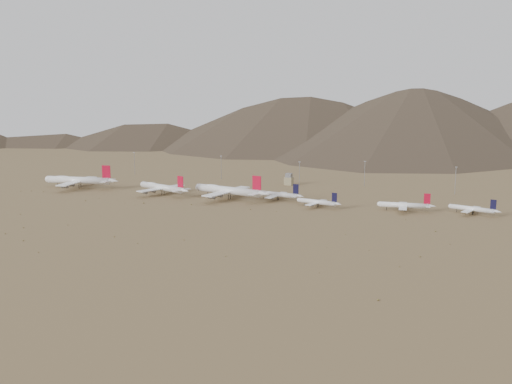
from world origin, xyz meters
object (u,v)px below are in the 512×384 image
at_px(widebody_centre, 162,187).
at_px(narrowbody_b, 318,202).
at_px(widebody_east, 228,190).
at_px(control_tower, 289,180).
at_px(narrowbody_a, 278,195).
at_px(widebody_west, 79,180).

distance_m(widebody_centre, narrowbody_b, 150.05).
bearing_deg(narrowbody_b, widebody_east, -171.43).
height_order(narrowbody_b, control_tower, narrowbody_b).
distance_m(narrowbody_a, narrowbody_b, 44.72).
bearing_deg(widebody_east, narrowbody_b, 6.92).
bearing_deg(widebody_centre, widebody_west, -161.24).
bearing_deg(widebody_east, widebody_west, -168.97).
distance_m(widebody_east, narrowbody_a, 44.11).
bearing_deg(widebody_centre, narrowbody_a, 25.96).
xyz_separation_m(widebody_east, narrowbody_a, (42.11, 12.78, -2.97)).
relative_size(widebody_centre, narrowbody_b, 1.58).
bearing_deg(narrowbody_b, widebody_west, -168.73).
bearing_deg(narrowbody_a, widebody_east, -157.88).
relative_size(widebody_east, control_tower, 6.47).
height_order(widebody_centre, narrowbody_b, widebody_centre).
height_order(widebody_west, narrowbody_a, widebody_west).
bearing_deg(widebody_east, narrowbody_a, 26.64).
xyz_separation_m(narrowbody_b, control_tower, (-60.91, 99.92, 0.93)).
relative_size(widebody_west, control_tower, 6.55).
height_order(narrowbody_a, narrowbody_b, narrowbody_a).
distance_m(widebody_west, narrowbody_a, 204.34).
relative_size(widebody_centre, widebody_east, 0.82).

